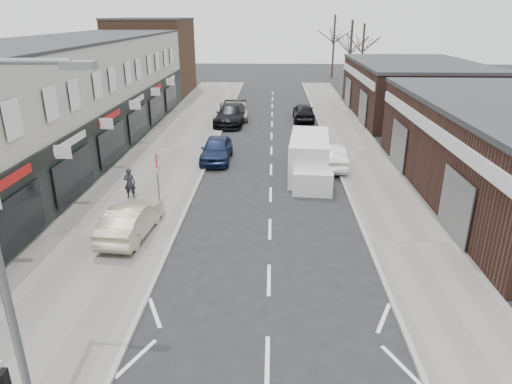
# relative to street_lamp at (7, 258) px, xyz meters

# --- Properties ---
(pavement_left) EXTENTS (5.50, 64.00, 0.12)m
(pavement_left) POSITION_rel_street_lamp_xyz_m (-2.22, 22.80, -4.56)
(pavement_left) COLOR slate
(pavement_left) RESTS_ON ground
(pavement_right) EXTENTS (3.50, 64.00, 0.12)m
(pavement_right) POSITION_rel_street_lamp_xyz_m (10.28, 22.80, -4.56)
(pavement_right) COLOR slate
(pavement_right) RESTS_ON ground
(shop_terrace_left) EXTENTS (8.00, 41.00, 7.10)m
(shop_terrace_left) POSITION_rel_street_lamp_xyz_m (-8.97, 20.30, -1.07)
(shop_terrace_left) COLOR #B9B6A9
(shop_terrace_left) RESTS_ON ground
(brick_block_far) EXTENTS (8.00, 10.00, 8.00)m
(brick_block_far) POSITION_rel_street_lamp_xyz_m (-8.97, 45.80, -0.62)
(brick_block_far) COLOR #4D3221
(brick_block_far) RESTS_ON ground
(right_unit_far) EXTENTS (10.00, 16.00, 4.50)m
(right_unit_far) POSITION_rel_street_lamp_xyz_m (17.03, 34.80, -2.37)
(right_unit_far) COLOR #362018
(right_unit_far) RESTS_ON ground
(tree_far_a) EXTENTS (3.60, 3.60, 8.00)m
(tree_far_a) POSITION_rel_street_lamp_xyz_m (13.53, 48.80, -4.62)
(tree_far_a) COLOR #382D26
(tree_far_a) RESTS_ON ground
(tree_far_b) EXTENTS (3.60, 3.60, 7.50)m
(tree_far_b) POSITION_rel_street_lamp_xyz_m (16.03, 54.80, -4.62)
(tree_far_b) COLOR #382D26
(tree_far_b) RESTS_ON ground
(tree_far_c) EXTENTS (3.60, 3.60, 8.50)m
(tree_far_c) POSITION_rel_street_lamp_xyz_m (13.03, 60.80, -4.62)
(tree_far_c) COLOR #382D26
(tree_far_c) RESTS_ON ground
(street_lamp) EXTENTS (2.23, 0.22, 8.00)m
(street_lamp) POSITION_rel_street_lamp_xyz_m (0.00, 0.00, 0.00)
(street_lamp) COLOR slate
(street_lamp) RESTS_ON pavement_left
(warning_sign) EXTENTS (0.12, 0.80, 2.70)m
(warning_sign) POSITION_rel_street_lamp_xyz_m (-0.63, 12.80, -2.42)
(warning_sign) COLOR slate
(warning_sign) RESTS_ON pavement_left
(white_van) EXTENTS (2.51, 6.04, 2.29)m
(white_van) POSITION_rel_street_lamp_xyz_m (6.64, 17.57, -3.54)
(white_van) COLOR white
(white_van) RESTS_ON ground
(sedan_on_pavement) EXTENTS (1.76, 4.20, 1.35)m
(sedan_on_pavement) POSITION_rel_street_lamp_xyz_m (-1.11, 9.77, -3.82)
(sedan_on_pavement) COLOR #B4AB90
(sedan_on_pavement) RESTS_ON pavement_left
(pedestrian) EXTENTS (0.58, 0.41, 1.53)m
(pedestrian) POSITION_rel_street_lamp_xyz_m (-2.35, 13.81, -3.73)
(pedestrian) COLOR black
(pedestrian) RESTS_ON pavement_left
(parked_car_left_a) EXTENTS (1.79, 4.41, 1.50)m
(parked_car_left_a) POSITION_rel_street_lamp_xyz_m (1.13, 20.42, -3.87)
(parked_car_left_a) COLOR #141E3E
(parked_car_left_a) RESTS_ON ground
(parked_car_left_b) EXTENTS (2.66, 5.76, 1.63)m
(parked_car_left_b) POSITION_rel_street_lamp_xyz_m (1.13, 30.55, -3.81)
(parked_car_left_b) COLOR black
(parked_car_left_b) RESTS_ON ground
(parked_car_left_c) EXTENTS (2.95, 5.48, 1.46)m
(parked_car_left_c) POSITION_rel_street_lamp_xyz_m (1.13, 32.85, -3.89)
(parked_car_left_c) COLOR #B4A990
(parked_car_left_c) RESTS_ON ground
(parked_car_right_a) EXTENTS (1.60, 4.39, 1.44)m
(parked_car_right_a) POSITION_rel_street_lamp_xyz_m (8.03, 19.36, -3.90)
(parked_car_right_a) COLOR white
(parked_car_right_a) RESTS_ON ground
(parked_car_right_b) EXTENTS (1.83, 4.47, 1.52)m
(parked_car_right_b) POSITION_rel_street_lamp_xyz_m (7.25, 32.32, -3.86)
(parked_car_right_b) COLOR black
(parked_car_right_b) RESTS_ON ground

